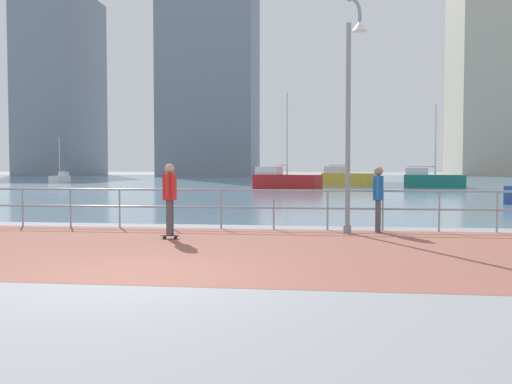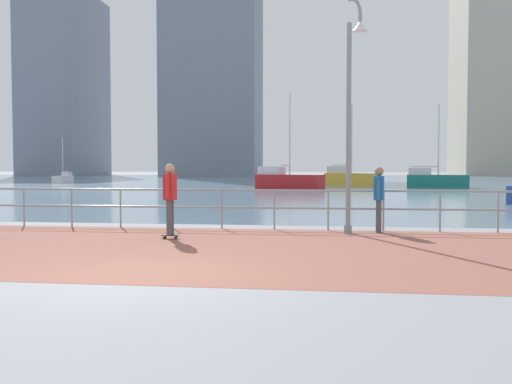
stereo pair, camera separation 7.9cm
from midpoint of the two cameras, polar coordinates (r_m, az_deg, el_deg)
ground at (r=48.32m, az=3.85°, el=0.64°), size 220.00×220.00×0.00m
brick_paving at (r=11.66m, az=-7.03°, el=-5.58°), size 28.00×7.27×0.01m
harbor_water at (r=59.91m, az=4.51°, el=1.02°), size 180.00×88.00×0.00m
waterfront_railing at (r=15.12m, az=-3.65°, el=-0.93°), size 25.25×0.06×1.05m
lamppost at (r=14.17m, az=9.34°, el=8.71°), size 0.51×0.76×5.74m
skateboarder at (r=13.07m, az=-8.79°, el=-0.19°), size 0.40×0.55×1.71m
bystander at (r=14.53m, az=11.97°, el=-0.19°), size 0.29×0.56×1.64m
sailboat_yellow at (r=60.37m, az=-19.02°, el=1.30°), size 1.22×3.27×4.50m
sailboat_white at (r=40.84m, az=2.84°, el=1.20°), size 5.07×3.23×6.84m
sailboat_navy at (r=46.23m, az=17.21°, el=1.20°), size 4.76×2.40×6.41m
sailboat_blue at (r=49.51m, az=9.02°, el=1.42°), size 4.67×4.35×6.85m
tower_glass at (r=108.98m, az=-18.91°, el=10.12°), size 10.37×16.76×33.99m
tower_slate at (r=111.76m, az=23.44°, el=10.45°), size 16.97×16.06×36.28m
tower_brick at (r=94.12m, az=-4.72°, el=12.85°), size 15.04×10.94×38.46m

